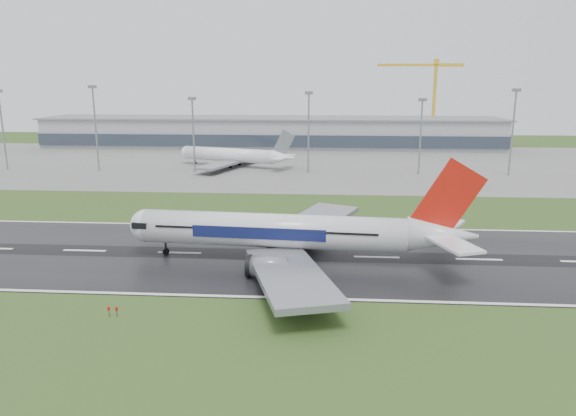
{
  "coord_description": "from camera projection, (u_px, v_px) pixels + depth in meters",
  "views": [
    {
      "loc": [
        29.46,
        -101.76,
        34.03
      ],
      "look_at": [
        21.42,
        12.0,
        7.0
      ],
      "focal_mm": 33.17,
      "sensor_mm": 36.0,
      "label": 1
    }
  ],
  "objects": [
    {
      "name": "main_airliner",
      "position": [
        297.0,
        211.0,
        101.56
      ],
      "size": [
        72.0,
        69.04,
        19.88
      ],
      "primitive_type": null,
      "rotation": [
        0.0,
        0.0,
        -0.08
      ],
      "color": "silver",
      "rests_on": "runway"
    },
    {
      "name": "floodmast_4",
      "position": [
        420.0,
        138.0,
        198.13
      ],
      "size": [
        0.64,
        0.64,
        27.17
      ],
      "primitive_type": "cylinder",
      "color": "gray",
      "rests_on": "ground"
    },
    {
      "name": "tower_crane",
      "position": [
        434.0,
        103.0,
        291.39
      ],
      "size": [
        46.86,
        6.07,
        46.05
      ],
      "primitive_type": null,
      "rotation": [
        0.0,
        0.0,
        0.08
      ],
      "color": "gold",
      "rests_on": "ground"
    },
    {
      "name": "terminal",
      "position": [
        271.0,
        133.0,
        286.48
      ],
      "size": [
        240.0,
        36.0,
        15.0
      ],
      "primitive_type": "cube",
      "color": "gray",
      "rests_on": "ground"
    },
    {
      "name": "floodmast_1",
      "position": [
        96.0,
        130.0,
        206.13
      ],
      "size": [
        0.64,
        0.64,
        31.78
      ],
      "primitive_type": "cylinder",
      "color": "gray",
      "rests_on": "ground"
    },
    {
      "name": "ground",
      "position": [
        180.0,
        253.0,
        108.64
      ],
      "size": [
        520.0,
        520.0,
        0.0
      ],
      "primitive_type": "plane",
      "color": "#2B471A",
      "rests_on": "ground"
    },
    {
      "name": "floodmast_2",
      "position": [
        194.0,
        137.0,
        204.0
      ],
      "size": [
        0.64,
        0.64,
        27.43
      ],
      "primitive_type": "cylinder",
      "color": "gray",
      "rests_on": "ground"
    },
    {
      "name": "floodmast_3",
      "position": [
        309.0,
        134.0,
        200.72
      ],
      "size": [
        0.64,
        0.64,
        29.59
      ],
      "primitive_type": "cylinder",
      "color": "gray",
      "rests_on": "ground"
    },
    {
      "name": "apron",
      "position": [
        257.0,
        163.0,
        229.96
      ],
      "size": [
        400.0,
        130.0,
        0.08
      ],
      "primitive_type": "cube",
      "color": "slate",
      "rests_on": "ground"
    },
    {
      "name": "floodmast_5",
      "position": [
        512.0,
        134.0,
        195.45
      ],
      "size": [
        0.64,
        0.64,
        30.67
      ],
      "primitive_type": "cylinder",
      "color": "gray",
      "rests_on": "ground"
    },
    {
      "name": "runway_sign",
      "position": [
        303.0,
        297.0,
        84.9
      ],
      "size": [
        2.3,
        0.77,
        1.04
      ],
      "primitive_type": null,
      "rotation": [
        0.0,
        0.0,
        -0.23
      ],
      "color": "black",
      "rests_on": "ground"
    },
    {
      "name": "runway",
      "position": [
        179.0,
        253.0,
        108.63
      ],
      "size": [
        400.0,
        45.0,
        0.1
      ],
      "primitive_type": "cube",
      "color": "black",
      "rests_on": "ground"
    },
    {
      "name": "floodmast_0",
      "position": [
        3.0,
        132.0,
        208.9
      ],
      "size": [
        0.64,
        0.64,
        30.16
      ],
      "primitive_type": "cylinder",
      "color": "gray",
      "rests_on": "ground"
    },
    {
      "name": "parked_airliner",
      "position": [
        234.0,
        148.0,
        217.37
      ],
      "size": [
        66.2,
        63.95,
        15.52
      ],
      "primitive_type": null,
      "rotation": [
        0.0,
        0.0,
        -0.34
      ],
      "color": "white",
      "rests_on": "apron"
    }
  ]
}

